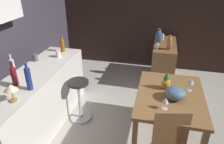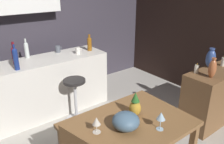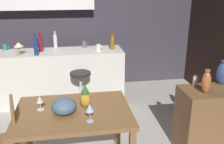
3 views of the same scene
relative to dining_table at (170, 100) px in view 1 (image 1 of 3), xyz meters
The scene contains 21 objects.
ground_plane 0.80m from the dining_table, 101.24° to the left, with size 9.00×9.00×0.00m, color #B7B2A8.
wall_side_right 2.66m from the dining_table, 17.39° to the left, with size 0.10×4.40×2.60m, color #33231E.
dining_table is the anchor object (origin of this frame).
kitchen_counter 1.87m from the dining_table, 95.53° to the left, with size 2.10×0.60×0.90m, color silver.
sideboard_cabinet 1.80m from the dining_table, ahead, with size 1.10×0.44×0.82m, color brown.
bar_stool 1.37m from the dining_table, 84.52° to the left, with size 0.34×0.34×0.69m.
wine_glass_left 0.40m from the dining_table, 167.73° to the left, with size 0.07×0.07×0.16m.
wine_glass_right 0.37m from the dining_table, 57.73° to the right, with size 0.08×0.08×0.18m.
pineapple_centerpiece 0.25m from the dining_table, 27.50° to the left, with size 0.12×0.12×0.26m.
fruit_bowl 0.20m from the dining_table, 152.22° to the right, with size 0.25×0.25×0.16m, color slate.
wine_bottle_clear 2.14m from the dining_table, 97.00° to the left, with size 0.07×0.07×0.30m.
wine_bottle_amber 1.99m from the dining_table, 68.75° to the left, with size 0.08×0.08×0.28m.
wine_bottle_cobalt 1.79m from the dining_table, 107.86° to the left, with size 0.07×0.07×0.35m.
wine_bottle_ruby 1.99m from the dining_table, 104.48° to the left, with size 0.07×0.07×0.32m.
cup_slate 2.10m from the dining_table, 83.35° to the left, with size 0.12×0.08×0.11m.
cup_white 1.87m from the dining_table, 75.46° to the left, with size 0.11×0.08×0.11m.
counter_lamp 1.92m from the dining_table, 115.20° to the left, with size 0.15×0.15×0.21m.
pillar_candle_tall 1.48m from the dining_table, ahead, with size 0.06×0.06×0.14m.
pillar_candle_short 2.02m from the dining_table, ahead, with size 0.06×0.06×0.15m.
vase_copper 1.49m from the dining_table, ahead, with size 0.10×0.10×0.27m.
vase_ceramic_blue 1.82m from the dining_table, ahead, with size 0.14×0.14×0.29m.
Camera 1 is at (-2.30, -0.27, 2.22)m, focal length 33.58 mm.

